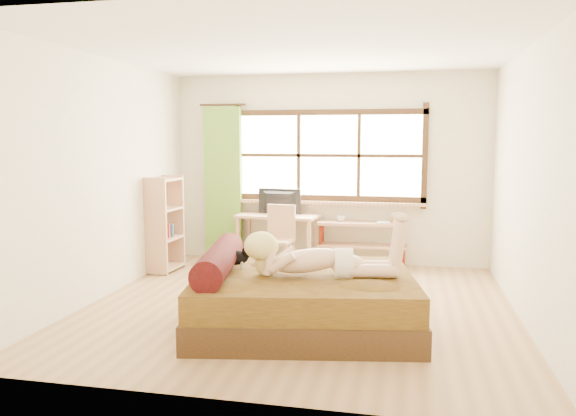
% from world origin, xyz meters
% --- Properties ---
extents(floor, '(4.50, 4.50, 0.00)m').
position_xyz_m(floor, '(0.00, 0.00, 0.00)').
color(floor, '#9E754C').
rests_on(floor, ground).
extents(ceiling, '(4.50, 4.50, 0.00)m').
position_xyz_m(ceiling, '(0.00, 0.00, 2.70)').
color(ceiling, white).
rests_on(ceiling, wall_back).
extents(wall_back, '(4.50, 0.00, 4.50)m').
position_xyz_m(wall_back, '(0.00, 2.25, 1.35)').
color(wall_back, silver).
rests_on(wall_back, floor).
extents(wall_front, '(4.50, 0.00, 4.50)m').
position_xyz_m(wall_front, '(0.00, -2.25, 1.35)').
color(wall_front, silver).
rests_on(wall_front, floor).
extents(wall_left, '(0.00, 4.50, 4.50)m').
position_xyz_m(wall_left, '(-2.25, 0.00, 1.35)').
color(wall_left, silver).
rests_on(wall_left, floor).
extents(wall_right, '(0.00, 4.50, 4.50)m').
position_xyz_m(wall_right, '(2.25, 0.00, 1.35)').
color(wall_right, silver).
rests_on(wall_right, floor).
extents(window, '(2.80, 0.16, 1.46)m').
position_xyz_m(window, '(0.00, 2.22, 1.51)').
color(window, '#FFEDBF').
rests_on(window, wall_back).
extents(curtain, '(0.55, 0.10, 2.20)m').
position_xyz_m(curtain, '(-1.55, 2.13, 1.15)').
color(curtain, '#537E22').
rests_on(curtain, wall_back).
extents(bed, '(2.32, 1.99, 0.79)m').
position_xyz_m(bed, '(0.12, -0.65, 0.28)').
color(bed, black).
rests_on(bed, floor).
extents(woman, '(1.50, 0.65, 0.62)m').
position_xyz_m(woman, '(0.32, -0.69, 0.83)').
color(woman, '#DDAC8F').
rests_on(woman, bed).
extents(kitten, '(0.33, 0.18, 0.25)m').
position_xyz_m(kitten, '(-0.55, -0.54, 0.64)').
color(kitten, black).
rests_on(kitten, bed).
extents(desk, '(1.19, 0.63, 0.71)m').
position_xyz_m(desk, '(-0.69, 1.95, 0.62)').
color(desk, '#AA785C').
rests_on(desk, floor).
extents(monitor, '(0.64, 0.14, 0.36)m').
position_xyz_m(monitor, '(-0.69, 2.00, 0.90)').
color(monitor, black).
rests_on(monitor, desk).
extents(chair, '(0.44, 0.44, 0.89)m').
position_xyz_m(chair, '(-0.58, 1.58, 0.50)').
color(chair, '#AA785C').
rests_on(chair, floor).
extents(pipe_shelf, '(1.27, 0.37, 0.71)m').
position_xyz_m(pipe_shelf, '(0.52, 2.07, 0.46)').
color(pipe_shelf, '#AA785C').
rests_on(pipe_shelf, floor).
extents(cup, '(0.12, 0.12, 0.09)m').
position_xyz_m(cup, '(0.21, 2.07, 0.67)').
color(cup, gray).
rests_on(cup, pipe_shelf).
extents(book, '(0.19, 0.26, 0.02)m').
position_xyz_m(book, '(0.71, 2.07, 0.64)').
color(book, gray).
rests_on(book, pipe_shelf).
extents(bookshelf, '(0.34, 0.57, 1.28)m').
position_xyz_m(bookshelf, '(-2.08, 1.22, 0.65)').
color(bookshelf, '#AA785C').
rests_on(bookshelf, floor).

